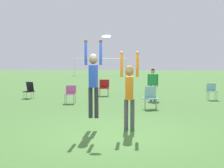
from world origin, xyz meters
The scene contains 11 objects.
ground_plane centered at (0.00, 0.00, 0.00)m, with size 120.00×120.00×0.00m, color #3D662D.
person_jumping centered at (-0.61, 0.39, 1.54)m, with size 0.53×0.39×2.25m.
person_defending centered at (0.42, 0.33, 1.21)m, with size 0.55×0.41×2.25m.
frisbee centered at (-0.23, 0.35, 2.66)m, with size 0.26×0.25×0.11m.
camping_chair_0 centered at (-2.43, 5.91, 0.51)m, with size 0.57×0.61×0.84m.
camping_chair_1 centered at (1.24, 4.51, 0.54)m, with size 0.72×0.79×0.93m.
camping_chair_2 centered at (-1.16, 9.20, 0.54)m, with size 0.64×0.68×0.93m.
camping_chair_4 centered at (4.52, 7.71, 0.52)m, with size 0.52×0.56×0.85m.
camping_chair_5 centered at (-5.02, 7.73, 0.48)m, with size 0.60×0.65×0.87m.
person_spectator_near centered at (1.50, 7.36, 0.95)m, with size 0.56×0.29×1.60m.
soccer_goal centered at (-4.08, 33.70, 1.84)m, with size 7.10×0.10×2.35m.
Camera 1 is at (0.56, -8.47, 1.97)m, focal length 50.00 mm.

